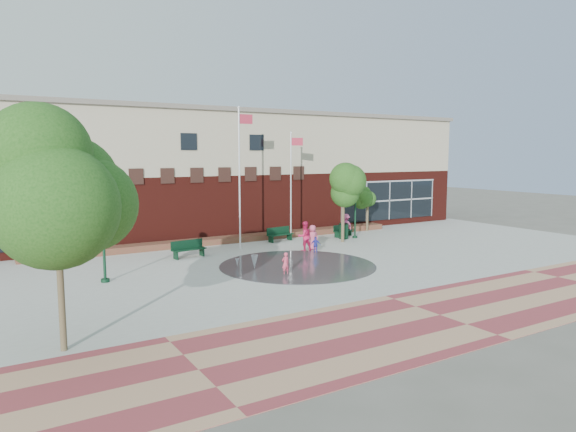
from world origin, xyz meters
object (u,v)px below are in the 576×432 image
bench_left (189,252)px  trash_can (344,231)px  flagpole_right (291,180)px  tree_big_left (55,177)px  child_splash (285,264)px  flagpole_left (240,171)px

bench_left → trash_can: (11.73, 0.70, 0.25)m
flagpole_right → tree_big_left: flagpole_right is taller
child_splash → flagpole_left: bearing=-102.7°
tree_big_left → bench_left: bearing=54.7°
trash_can → child_splash: trash_can is taller
flagpole_right → bench_left: bearing=-149.2°
child_splash → bench_left: bearing=-71.6°
trash_can → tree_big_left: 23.92m
tree_big_left → child_splash: tree_big_left is taller
flagpole_left → flagpole_right: 4.67m
flagpole_right → tree_big_left: 21.49m
bench_left → flagpole_right: bearing=6.7°
tree_big_left → trash_can: bearing=31.7°
tree_big_left → flagpole_right: bearing=39.8°
flagpole_left → trash_can: size_ratio=7.88×
flagpole_left → tree_big_left: bearing=-136.1°
bench_left → tree_big_left: tree_big_left is taller
flagpole_right → tree_big_left: size_ratio=1.02×
flagpole_right → flagpole_left: bearing=-149.0°
bench_left → tree_big_left: 15.07m
flagpole_right → tree_big_left: bearing=-123.8°
trash_can → tree_big_left: size_ratio=0.15×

